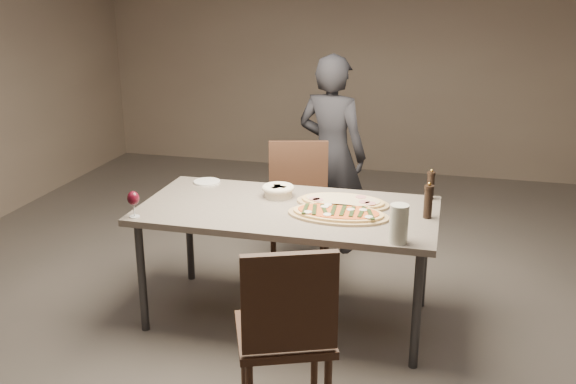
% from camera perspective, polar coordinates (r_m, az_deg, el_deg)
% --- Properties ---
extents(room, '(7.00, 7.00, 7.00)m').
position_cam_1_polar(room, '(3.74, 0.00, 8.03)').
color(room, '#5D5650').
rests_on(room, ground).
extents(dining_table, '(1.80, 0.90, 0.75)m').
position_cam_1_polar(dining_table, '(3.93, 0.00, -2.18)').
color(dining_table, slate).
rests_on(dining_table, ground).
extents(zucchini_pizza, '(0.60, 0.33, 0.05)m').
position_cam_1_polar(zucchini_pizza, '(3.77, 4.47, -1.92)').
color(zucchini_pizza, tan).
rests_on(zucchini_pizza, dining_table).
extents(ham_pizza, '(0.58, 0.32, 0.04)m').
position_cam_1_polar(ham_pizza, '(3.97, 4.88, -0.87)').
color(ham_pizza, tan).
rests_on(ham_pizza, dining_table).
extents(bread_basket, '(0.21, 0.21, 0.07)m').
position_cam_1_polar(bread_basket, '(4.09, -0.88, 0.18)').
color(bread_basket, beige).
rests_on(bread_basket, dining_table).
extents(oil_dish, '(0.12, 0.12, 0.01)m').
position_cam_1_polar(oil_dish, '(3.86, 2.73, -1.55)').
color(oil_dish, white).
rests_on(oil_dish, dining_table).
extents(pepper_mill_left, '(0.06, 0.06, 0.22)m').
position_cam_1_polar(pepper_mill_left, '(3.79, 12.36, -0.80)').
color(pepper_mill_left, black).
rests_on(pepper_mill_left, dining_table).
extents(pepper_mill_right, '(0.05, 0.05, 0.20)m').
position_cam_1_polar(pepper_mill_right, '(4.13, 12.57, 0.61)').
color(pepper_mill_right, black).
rests_on(pepper_mill_right, dining_table).
extents(carafe, '(0.10, 0.10, 0.21)m').
position_cam_1_polar(carafe, '(3.41, 9.82, -2.79)').
color(carafe, silver).
rests_on(carafe, dining_table).
extents(wine_glass, '(0.07, 0.07, 0.16)m').
position_cam_1_polar(wine_glass, '(3.82, -13.59, -0.62)').
color(wine_glass, silver).
rests_on(wine_glass, dining_table).
extents(side_plate, '(0.18, 0.18, 0.01)m').
position_cam_1_polar(side_plate, '(4.42, -7.22, 0.91)').
color(side_plate, white).
rests_on(side_plate, dining_table).
extents(chair_near, '(0.59, 0.59, 0.96)m').
position_cam_1_polar(chair_near, '(3.05, -0.15, -11.84)').
color(chair_near, '#3B2419').
rests_on(chair_near, ground).
extents(chair_far, '(0.56, 0.56, 0.96)m').
position_cam_1_polar(chair_far, '(4.66, 0.96, -0.83)').
color(chair_far, '#3B2419').
rests_on(chair_far, ground).
extents(diner, '(0.65, 0.51, 1.55)m').
position_cam_1_polar(diner, '(5.01, 3.90, 3.36)').
color(diner, black).
rests_on(diner, ground).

